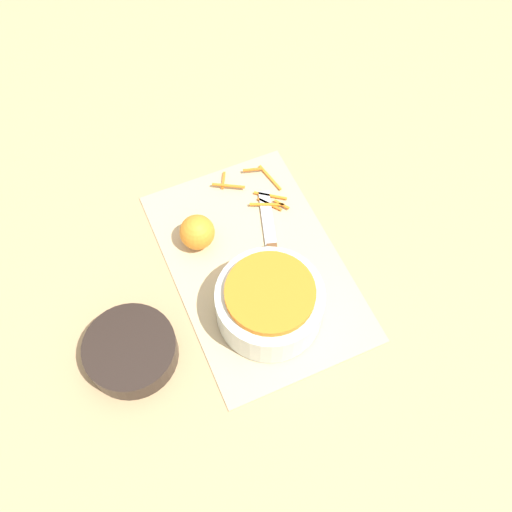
{
  "coord_description": "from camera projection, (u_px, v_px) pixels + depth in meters",
  "views": [
    {
      "loc": [
        -0.5,
        0.22,
        0.99
      ],
      "look_at": [
        0.0,
        0.0,
        0.04
      ],
      "focal_mm": 42.0,
      "sensor_mm": 36.0,
      "label": 1
    }
  ],
  "objects": [
    {
      "name": "orange_left",
      "position": [
        197.0,
        232.0,
        1.12
      ],
      "size": [
        0.07,
        0.07,
        0.07
      ],
      "color": "orange",
      "rests_on": "cutting_board"
    },
    {
      "name": "cutting_board",
      "position": [
        256.0,
        265.0,
        1.13
      ],
      "size": [
        0.47,
        0.31,
        0.01
      ],
      "color": "#CCB284",
      "rests_on": "ground_plane"
    },
    {
      "name": "ground_plane",
      "position": [
        256.0,
        266.0,
        1.13
      ],
      "size": [
        4.0,
        4.0,
        0.0
      ],
      "primitive_type": "plane",
      "color": "tan"
    },
    {
      "name": "peel_pile",
      "position": [
        258.0,
        190.0,
        1.21
      ],
      "size": [
        0.14,
        0.13,
        0.01
      ],
      "color": "orange",
      "rests_on": "cutting_board"
    },
    {
      "name": "bowl_speckled",
      "position": [
        270.0,
        303.0,
        1.04
      ],
      "size": [
        0.19,
        0.19,
        0.09
      ],
      "color": "silver",
      "rests_on": "cutting_board"
    },
    {
      "name": "knife",
      "position": [
        273.0,
        256.0,
        1.13
      ],
      "size": [
        0.22,
        0.09,
        0.02
      ],
      "rotation": [
        0.0,
        0.0,
        -0.31
      ],
      "color": "brown",
      "rests_on": "cutting_board"
    },
    {
      "name": "bowl_dark",
      "position": [
        131.0,
        351.0,
        1.02
      ],
      "size": [
        0.16,
        0.16,
        0.05
      ],
      "color": "black",
      "rests_on": "ground_plane"
    }
  ]
}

